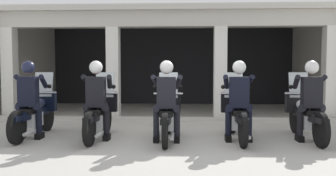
{
  "coord_description": "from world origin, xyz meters",
  "views": [
    {
      "loc": [
        0.34,
        -7.07,
        1.43
      ],
      "look_at": [
        0.0,
        0.04,
        1.02
      ],
      "focal_mm": 36.47,
      "sensor_mm": 36.0,
      "label": 1
    }
  ],
  "objects_px": {
    "motorcycle_right": "(236,114)",
    "police_officer_right": "(239,94)",
    "police_officer_left": "(96,93)",
    "police_officer_far_right": "(311,94)",
    "police_officer_center": "(167,94)",
    "motorcycle_left": "(100,113)",
    "police_officer_far_left": "(29,93)",
    "motorcycle_far_left": "(36,112)",
    "motorcycle_center": "(167,115)",
    "motorcycle_far_right": "(305,114)"
  },
  "relations": [
    {
      "from": "motorcycle_right",
      "to": "police_officer_right",
      "type": "bearing_deg",
      "value": -84.31
    },
    {
      "from": "police_officer_left",
      "to": "police_officer_far_right",
      "type": "relative_size",
      "value": 1.0
    },
    {
      "from": "police_officer_far_right",
      "to": "police_officer_center",
      "type": "bearing_deg",
      "value": -173.13
    },
    {
      "from": "motorcycle_left",
      "to": "police_officer_right",
      "type": "distance_m",
      "value": 2.85
    },
    {
      "from": "motorcycle_right",
      "to": "police_officer_left",
      "type": "bearing_deg",
      "value": -168.0
    },
    {
      "from": "police_officer_far_left",
      "to": "motorcycle_right",
      "type": "xyz_separation_m",
      "value": [
        4.21,
        0.22,
        -0.44
      ]
    },
    {
      "from": "police_officer_far_left",
      "to": "motorcycle_far_left",
      "type": "bearing_deg",
      "value": 93.68
    },
    {
      "from": "police_officer_far_left",
      "to": "police_officer_far_right",
      "type": "bearing_deg",
      "value": 3.91
    },
    {
      "from": "motorcycle_center",
      "to": "police_officer_center",
      "type": "height_order",
      "value": "police_officer_center"
    },
    {
      "from": "police_officer_far_right",
      "to": "motorcycle_left",
      "type": "bearing_deg",
      "value": -179.91
    },
    {
      "from": "police_officer_right",
      "to": "police_officer_far_right",
      "type": "relative_size",
      "value": 1.0
    },
    {
      "from": "police_officer_left",
      "to": "police_officer_center",
      "type": "bearing_deg",
      "value": -4.0
    },
    {
      "from": "motorcycle_far_left",
      "to": "police_officer_center",
      "type": "relative_size",
      "value": 1.29
    },
    {
      "from": "police_officer_far_left",
      "to": "motorcycle_far_right",
      "type": "distance_m",
      "value": 5.64
    },
    {
      "from": "police_officer_left",
      "to": "motorcycle_far_right",
      "type": "distance_m",
      "value": 4.25
    },
    {
      "from": "police_officer_left",
      "to": "motorcycle_right",
      "type": "height_order",
      "value": "police_officer_left"
    },
    {
      "from": "motorcycle_left",
      "to": "police_officer_center",
      "type": "xyz_separation_m",
      "value": [
        1.4,
        -0.4,
        0.44
      ]
    },
    {
      "from": "police_officer_right",
      "to": "motorcycle_right",
      "type": "bearing_deg",
      "value": 95.69
    },
    {
      "from": "motorcycle_center",
      "to": "motorcycle_far_left",
      "type": "bearing_deg",
      "value": -174.57
    },
    {
      "from": "motorcycle_left",
      "to": "police_officer_far_right",
      "type": "bearing_deg",
      "value": -2.01
    },
    {
      "from": "police_officer_left",
      "to": "motorcycle_far_left",
      "type": "bearing_deg",
      "value": 166.27
    },
    {
      "from": "police_officer_far_right",
      "to": "motorcycle_right",
      "type": "bearing_deg",
      "value": 173.96
    },
    {
      "from": "motorcycle_far_left",
      "to": "police_officer_center",
      "type": "bearing_deg",
      "value": -5.8
    },
    {
      "from": "motorcycle_left",
      "to": "motorcycle_right",
      "type": "relative_size",
      "value": 1.0
    },
    {
      "from": "police_officer_right",
      "to": "motorcycle_left",
      "type": "bearing_deg",
      "value": -179.54
    },
    {
      "from": "police_officer_left",
      "to": "motorcycle_right",
      "type": "relative_size",
      "value": 0.78
    },
    {
      "from": "police_officer_left",
      "to": "motorcycle_right",
      "type": "distance_m",
      "value": 2.86
    },
    {
      "from": "motorcycle_left",
      "to": "motorcycle_far_left",
      "type": "bearing_deg",
      "value": 177.55
    },
    {
      "from": "motorcycle_far_left",
      "to": "motorcycle_far_right",
      "type": "height_order",
      "value": "same"
    },
    {
      "from": "motorcycle_far_left",
      "to": "police_officer_center",
      "type": "xyz_separation_m",
      "value": [
        2.81,
        -0.48,
        0.44
      ]
    },
    {
      "from": "motorcycle_far_left",
      "to": "police_officer_right",
      "type": "bearing_deg",
      "value": -0.81
    },
    {
      "from": "motorcycle_far_left",
      "to": "police_officer_left",
      "type": "xyz_separation_m",
      "value": [
        1.4,
        -0.36,
        0.44
      ]
    },
    {
      "from": "motorcycle_far_right",
      "to": "police_officer_left",
      "type": "bearing_deg",
      "value": -172.2
    },
    {
      "from": "police_officer_left",
      "to": "motorcycle_center",
      "type": "bearing_deg",
      "value": 7.53
    },
    {
      "from": "police_officer_far_left",
      "to": "police_officer_center",
      "type": "bearing_deg",
      "value": -0.09
    },
    {
      "from": "police_officer_far_left",
      "to": "motorcycle_right",
      "type": "height_order",
      "value": "police_officer_far_left"
    },
    {
      "from": "police_officer_right",
      "to": "motorcycle_far_right",
      "type": "height_order",
      "value": "police_officer_right"
    },
    {
      "from": "motorcycle_far_left",
      "to": "police_officer_far_right",
      "type": "relative_size",
      "value": 1.29
    },
    {
      "from": "police_officer_far_left",
      "to": "police_officer_right",
      "type": "height_order",
      "value": "same"
    },
    {
      "from": "police_officer_center",
      "to": "police_officer_far_right",
      "type": "distance_m",
      "value": 2.81
    },
    {
      "from": "police_officer_right",
      "to": "motorcycle_far_right",
      "type": "distance_m",
      "value": 1.51
    },
    {
      "from": "motorcycle_left",
      "to": "motorcycle_right",
      "type": "height_order",
      "value": "same"
    },
    {
      "from": "police_officer_center",
      "to": "police_officer_right",
      "type": "bearing_deg",
      "value": 14.82
    },
    {
      "from": "police_officer_left",
      "to": "motorcycle_right",
      "type": "xyz_separation_m",
      "value": [
        2.81,
        0.3,
        -0.44
      ]
    },
    {
      "from": "motorcycle_far_left",
      "to": "motorcycle_far_right",
      "type": "relative_size",
      "value": 1.0
    },
    {
      "from": "motorcycle_center",
      "to": "motorcycle_far_right",
      "type": "xyz_separation_m",
      "value": [
        2.81,
        0.19,
        0.0
      ]
    },
    {
      "from": "motorcycle_center",
      "to": "police_officer_far_right",
      "type": "height_order",
      "value": "police_officer_far_right"
    },
    {
      "from": "police_officer_far_left",
      "to": "police_officer_right",
      "type": "distance_m",
      "value": 4.21
    },
    {
      "from": "police_officer_center",
      "to": "motorcycle_right",
      "type": "relative_size",
      "value": 0.78
    },
    {
      "from": "motorcycle_center",
      "to": "police_officer_far_left",
      "type": "bearing_deg",
      "value": -168.79
    }
  ]
}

